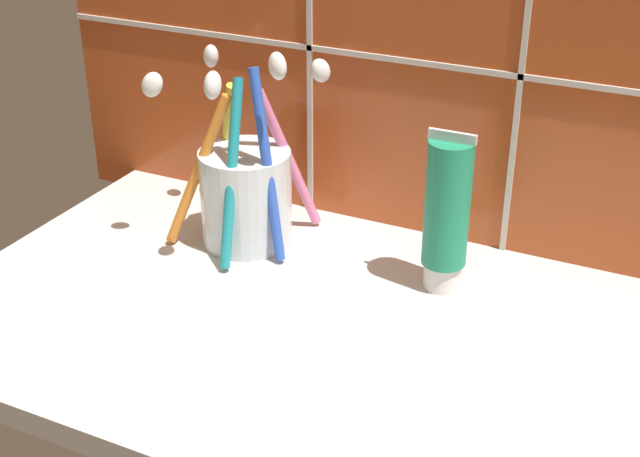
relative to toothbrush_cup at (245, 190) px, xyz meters
The scene contains 4 objects.
sink_counter 22.26cm from the toothbrush_cup, 25.36° to the right, with size 76.18×36.30×2.00cm, color silver.
tile_wall_backsplash 27.08cm from the toothbrush_cup, 25.48° to the left, with size 86.18×1.72×47.19cm.
toothbrush_cup is the anchor object (origin of this frame).
toothpaste_tube 18.51cm from the toothbrush_cup, ahead, with size 3.81×3.63×13.65cm.
Camera 1 is at (17.52, -51.87, 40.24)cm, focal length 50.00 mm.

